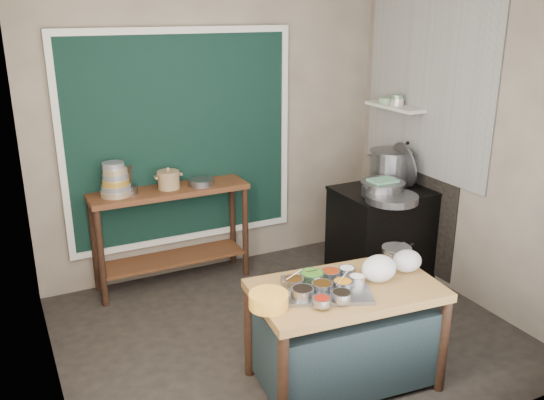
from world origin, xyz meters
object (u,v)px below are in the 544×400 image
back_counter (172,236)px  stock_pot (390,167)px  stove_block (383,234)px  yellow_basin (269,300)px  saucepan (396,255)px  condiment_tray (326,290)px  prep_table (344,335)px  steamer (382,188)px  ceramic_crock (169,181)px  utensil_cup (130,189)px

back_counter → stock_pot: bearing=-15.8°
stove_block → back_counter: bearing=159.0°
yellow_basin → stock_pot: bearing=35.7°
yellow_basin → saucepan: size_ratio=1.12×
condiment_tray → prep_table: bearing=-0.1°
prep_table → stove_block: bearing=50.4°
condiment_tray → steamer: 1.77m
ceramic_crock → stock_pot: stock_pot is taller
saucepan → steamer: steamer is taller
condiment_tray → steamer: steamer is taller
utensil_cup → stock_pot: 2.47m
ceramic_crock → condiment_tray: bearing=-77.8°
prep_table → stove_block: size_ratio=1.39×
prep_table → stock_pot: bearing=50.3°
back_counter → stove_block: size_ratio=1.61×
saucepan → back_counter: bearing=99.6°
back_counter → stove_block: bearing=-21.0°
prep_table → steamer: 1.74m
saucepan → stock_pot: size_ratio=0.53×
condiment_tray → saucepan: size_ratio=2.56×
ceramic_crock → stock_pot: (2.05, -0.58, 0.02)m
condiment_tray → stock_pot: 2.19m
saucepan → stock_pot: stock_pot is taller
prep_table → ceramic_crock: 2.21m
ceramic_crock → stock_pot: bearing=-15.8°
ceramic_crock → stove_block: bearing=-21.0°
condiment_tray → steamer: (1.32, 1.17, 0.18)m
utensil_cup → stove_block: bearing=-17.9°
yellow_basin → ceramic_crock: (-0.01, 2.05, 0.22)m
utensil_cup → condiment_tray: bearing=-68.7°
back_counter → steamer: steamer is taller
prep_table → steamer: (1.16, 1.17, 0.57)m
stove_block → stock_pot: stock_pot is taller
back_counter → steamer: size_ratio=3.52×
yellow_basin → stock_pot: size_ratio=0.59×
utensil_cup → saucepan: bearing=-51.6°
back_counter → condiment_tray: size_ratio=2.55×
stove_block → utensil_cup: 2.43m
yellow_basin → utensil_cup: 2.09m
saucepan → ceramic_crock: bearing=99.6°
condiment_tray → stove_block: bearing=41.7°
back_counter → saucepan: bearing=-58.9°
yellow_basin → steamer: (1.75, 1.19, 0.15)m
condiment_tray → stock_pot: size_ratio=1.34×
steamer → back_counter: bearing=153.9°
saucepan → prep_table: bearing=174.6°
back_counter → stove_block: back_counter is taller
back_counter → condiment_tray: 2.10m
condiment_tray → yellow_basin: bearing=-177.5°
back_counter → yellow_basin: (0.01, -2.05, 0.32)m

